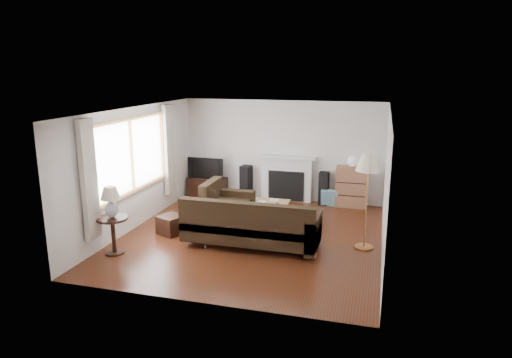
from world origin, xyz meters
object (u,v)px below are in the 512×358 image
(coffee_table, at_px, (262,211))
(tv_stand, at_px, (208,187))
(floor_lamp, at_px, (366,202))
(side_table, at_px, (113,236))
(bookshelf, at_px, (351,187))
(sectional_sofa, at_px, (251,223))

(coffee_table, bearing_deg, tv_stand, 140.24)
(floor_lamp, relative_size, side_table, 2.63)
(tv_stand, xyz_separation_m, bookshelf, (3.67, 0.03, 0.25))
(sectional_sofa, bearing_deg, floor_lamp, 11.77)
(sectional_sofa, relative_size, floor_lamp, 1.52)
(coffee_table, distance_m, floor_lamp, 2.52)
(bookshelf, bearing_deg, sectional_sofa, -118.37)
(sectional_sofa, height_order, side_table, sectional_sofa)
(bookshelf, distance_m, coffee_table, 2.39)
(tv_stand, xyz_separation_m, side_table, (-0.23, -4.01, 0.10))
(sectional_sofa, xyz_separation_m, floor_lamp, (2.05, 0.43, 0.46))
(sectional_sofa, relative_size, side_table, 3.99)
(sectional_sofa, relative_size, coffee_table, 2.39)
(side_table, bearing_deg, floor_lamp, 18.71)
(coffee_table, relative_size, floor_lamp, 0.63)
(side_table, bearing_deg, coffee_table, 49.40)
(floor_lamp, bearing_deg, coffee_table, 155.75)
(bookshelf, height_order, side_table, bookshelf)
(bookshelf, height_order, sectional_sofa, bookshelf)
(tv_stand, height_order, sectional_sofa, sectional_sofa)
(coffee_table, bearing_deg, bookshelf, 40.95)
(tv_stand, xyz_separation_m, coffee_table, (1.88, -1.54, -0.02))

